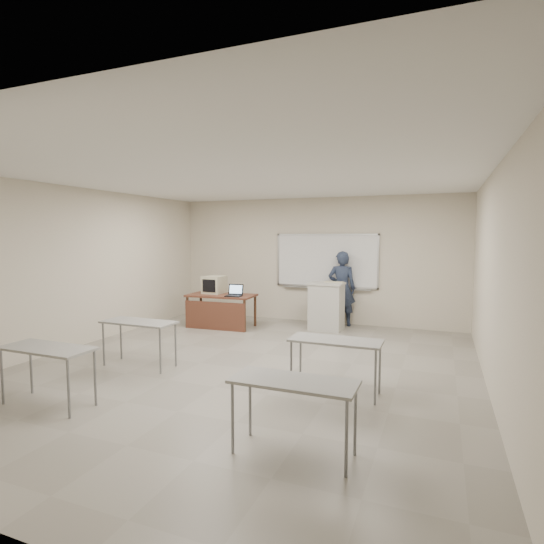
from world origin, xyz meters
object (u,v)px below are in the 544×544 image
at_px(keyboard, 334,282).
at_px(crt_monitor, 214,285).
at_px(podium, 326,306).
at_px(laptop, 235,293).
at_px(whiteboard, 326,261).
at_px(presenter, 342,288).
at_px(mouse, 230,294).
at_px(instructor_desk, 219,303).

bearing_deg(keyboard, crt_monitor, -164.40).
distance_m(podium, laptop, 2.07).
xyz_separation_m(whiteboard, presenter, (0.43, -0.18, -0.61)).
bearing_deg(mouse, instructor_desk, -125.40).
bearing_deg(laptop, keyboard, 15.51).
relative_size(mouse, presenter, 0.06).
xyz_separation_m(instructor_desk, crt_monitor, (-0.25, 0.24, 0.39)).
distance_m(mouse, presenter, 2.59).
height_order(laptop, keyboard, keyboard).
distance_m(whiteboard, presenter, 0.77).
relative_size(laptop, presenter, 0.20).
bearing_deg(instructor_desk, whiteboard, 32.01).
relative_size(podium, crt_monitor, 2.14).
distance_m(instructor_desk, presenter, 2.86).
height_order(keyboard, presenter, presenter).
xyz_separation_m(crt_monitor, keyboard, (2.71, 0.55, 0.11)).
bearing_deg(laptop, whiteboard, 35.50).
height_order(crt_monitor, keyboard, crt_monitor).
distance_m(instructor_desk, mouse, 0.33).
bearing_deg(presenter, podium, 62.51).
bearing_deg(crt_monitor, presenter, 22.46).
bearing_deg(whiteboard, mouse, -145.25).
bearing_deg(laptop, podium, 14.94).
bearing_deg(podium, mouse, -163.40).
bearing_deg(laptop, presenter, 25.91).
xyz_separation_m(instructor_desk, keyboard, (2.46, 0.79, 0.51)).
bearing_deg(podium, instructor_desk, -160.88).
relative_size(whiteboard, presenter, 1.42).
distance_m(podium, mouse, 2.20).
distance_m(mouse, keyboard, 2.37).
relative_size(whiteboard, keyboard, 5.79).
bearing_deg(keyboard, laptop, -154.70).
bearing_deg(mouse, whiteboard, 50.31).
height_order(crt_monitor, presenter, presenter).
xyz_separation_m(podium, crt_monitor, (-2.56, -0.47, 0.42)).
distance_m(crt_monitor, laptop, 0.71).
height_order(whiteboard, podium, whiteboard).
xyz_separation_m(whiteboard, podium, (0.21, -0.77, -0.95)).
relative_size(instructor_desk, mouse, 14.05).
height_order(instructor_desk, laptop, laptop).
distance_m(laptop, mouse, 0.27).
bearing_deg(whiteboard, laptop, -138.75).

